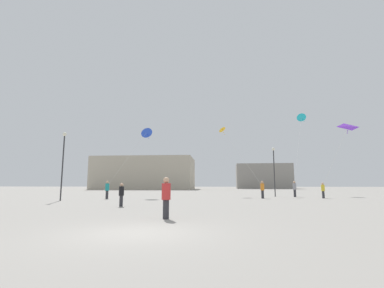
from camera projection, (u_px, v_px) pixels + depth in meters
name	position (u px, v px, depth m)	size (l,w,h in m)	color
ground_plane	(136.00, 233.00, 8.68)	(300.00, 300.00, 0.00)	gray
person_in_red	(166.00, 196.00, 12.25)	(0.39, 0.39, 1.81)	#2D2D33
person_in_yellow	(323.00, 190.00, 29.73)	(0.36, 0.36, 1.67)	#2D2D33
person_in_grey	(295.00, 188.00, 32.74)	(0.41, 0.41, 1.86)	#2D2D33
person_in_orange	(262.00, 189.00, 29.46)	(0.40, 0.40, 1.84)	#2D2D33
person_in_teal	(107.00, 189.00, 28.73)	(0.40, 0.40, 1.83)	#2D2D33
person_in_black	(121.00, 194.00, 19.00)	(0.34, 0.34, 1.58)	#2D2D33
kite_cobalt_diamond	(146.00, 133.00, 33.57)	(3.73, 5.09, 6.94)	blue
kite_violet_delta	(348.00, 127.00, 25.80)	(1.79, 5.31, 5.82)	purple
kite_amber_diamond	(222.00, 130.00, 37.83)	(4.72, 7.71, 7.95)	yellow
kite_cyan_diamond	(301.00, 117.00, 41.45)	(4.19, 8.29, 10.65)	#1EB2C6
building_left_hall	(146.00, 174.00, 81.73)	(27.84, 17.31, 9.07)	#B2A893
building_centre_hall	(263.00, 176.00, 93.02)	(17.87, 11.13, 8.05)	gray
lamppost_east	(274.00, 164.00, 34.04)	(0.36, 0.36, 5.95)	#2D2D30
lamppost_west	(63.00, 156.00, 25.83)	(0.36, 0.36, 6.32)	#2D2D30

